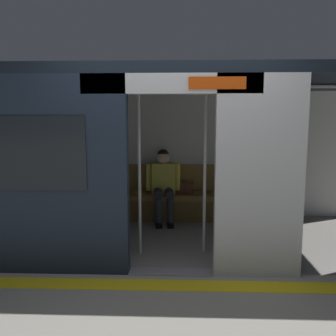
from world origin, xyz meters
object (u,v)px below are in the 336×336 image
train_car (169,134)px  person_seated (163,181)px  grab_pole_door (139,171)px  book (140,192)px  bench_seat (175,200)px  grab_pole_far (205,169)px  handbag (185,188)px

train_car → person_seated: train_car is taller
grab_pole_door → book: bearing=-83.3°
person_seated → bench_seat: bearing=-163.7°
train_car → grab_pole_far: 0.76m
person_seated → grab_pole_far: bearing=113.1°
train_car → grab_pole_door: (0.34, 0.59, -0.41)m
bench_seat → book: (0.58, -0.03, 0.11)m
handbag → grab_pole_far: 1.57m
bench_seat → book: size_ratio=14.53×
grab_pole_door → train_car: bearing=-119.7°
bench_seat → handbag: size_ratio=12.30×
person_seated → grab_pole_door: size_ratio=0.56×
train_car → bench_seat: train_car is taller
book → grab_pole_far: (-0.97, 1.43, 0.59)m
handbag → book: bearing=3.0°
book → grab_pole_door: bearing=74.3°
train_car → person_seated: bearing=-82.0°
person_seated → book: person_seated is taller
grab_pole_door → grab_pole_far: (-0.78, -0.13, 0.00)m
train_car → grab_pole_far: (-0.45, 0.46, -0.41)m
bench_seat → person_seated: (0.18, 0.05, 0.32)m
person_seated → grab_pole_door: bearing=81.8°
person_seated → book: (0.39, -0.09, -0.21)m
bench_seat → train_car: bearing=86.6°
book → grab_pole_door: 1.68m
bench_seat → handbag: bearing=-157.0°
book → person_seated: bearing=145.2°
train_car → person_seated: 1.20m
book → grab_pole_far: bearing=101.7°
train_car → handbag: (-0.23, -1.01, -0.93)m
bench_seat → handbag: (-0.17, -0.07, 0.19)m
train_car → book: 1.49m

